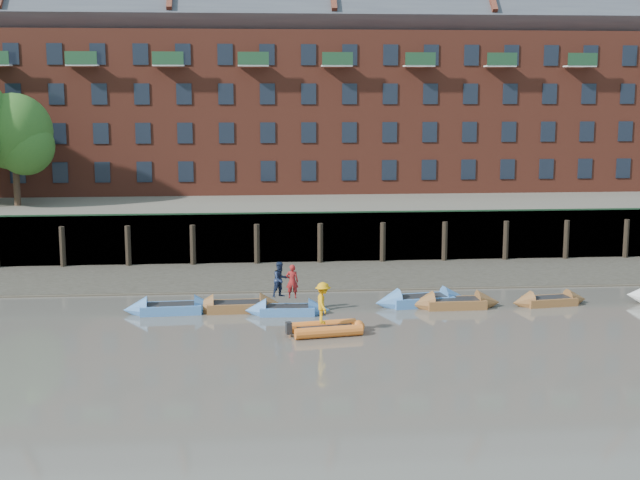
{
  "coord_description": "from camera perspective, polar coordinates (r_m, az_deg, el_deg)",
  "views": [
    {
      "loc": [
        -6.61,
        -33.53,
        10.98
      ],
      "look_at": [
        -2.83,
        12.0,
        3.2
      ],
      "focal_mm": 50.0,
      "sensor_mm": 36.0,
      "label": 1
    }
  ],
  "objects": [
    {
      "name": "rowboat_3",
      "position": [
        44.0,
        -2.11,
        -4.5
      ],
      "size": [
        4.23,
        1.44,
        1.21
      ],
      "rotation": [
        0.0,
        0.0,
        -0.06
      ],
      "color": "#4377B9",
      "rests_on": "ground"
    },
    {
      "name": "river_wall",
      "position": [
        57.07,
        1.96,
        0.19
      ],
      "size": [
        110.0,
        1.23,
        3.3
      ],
      "color": "#2D2A26",
      "rests_on": "ground"
    },
    {
      "name": "rowboat_1",
      "position": [
        44.82,
        -9.52,
        -4.34
      ],
      "size": [
        4.7,
        1.63,
        1.34
      ],
      "rotation": [
        0.0,
        0.0,
        0.06
      ],
      "color": "#4377B9",
      "rests_on": "ground"
    },
    {
      "name": "rowboat_5",
      "position": [
        45.78,
        8.65,
        -4.02
      ],
      "size": [
        4.65,
        1.44,
        1.34
      ],
      "rotation": [
        0.0,
        0.0,
        0.02
      ],
      "color": "brown",
      "rests_on": "ground"
    },
    {
      "name": "person_rib_crew",
      "position": [
        40.06,
        0.19,
        -4.04
      ],
      "size": [
        0.71,
        1.22,
        1.87
      ],
      "primitive_type": "imported",
      "rotation": [
        0.0,
        0.0,
        1.58
      ],
      "color": "orange",
      "rests_on": "rib_tender"
    },
    {
      "name": "rowboat_6",
      "position": [
        47.35,
        14.48,
        -3.79
      ],
      "size": [
        4.2,
        1.74,
        1.18
      ],
      "rotation": [
        0.0,
        0.0,
        0.14
      ],
      "color": "brown",
      "rests_on": "ground"
    },
    {
      "name": "rowboat_4",
      "position": [
        46.06,
        6.51,
        -3.87
      ],
      "size": [
        5.09,
        2.18,
        1.43
      ],
      "rotation": [
        0.0,
        0.0,
        0.16
      ],
      "color": "#4377B9",
      "rests_on": "ground"
    },
    {
      "name": "rowboat_2",
      "position": [
        44.77,
        -5.34,
        -4.26
      ],
      "size": [
        4.71,
        1.54,
        1.35
      ],
      "rotation": [
        0.0,
        0.0,
        0.04
      ],
      "color": "brown",
      "rests_on": "ground"
    },
    {
      "name": "person_rower_b",
      "position": [
        43.94,
        -2.55,
        -2.54
      ],
      "size": [
        1.09,
        1.03,
        1.77
      ],
      "primitive_type": "imported",
      "rotation": [
        0.0,
        0.0,
        0.57
      ],
      "color": "#19233F",
      "rests_on": "rowboat_3"
    },
    {
      "name": "ground",
      "position": [
        35.89,
        6.16,
        -8.21
      ],
      "size": [
        220.0,
        220.0,
        0.0
      ],
      "primitive_type": "plane",
      "color": "#5C564F",
      "rests_on": "ground"
    },
    {
      "name": "foreshore",
      "position": [
        53.1,
        2.51,
        -2.28
      ],
      "size": [
        110.0,
        8.0,
        0.5
      ],
      "primitive_type": "cube",
      "color": "#3D382F",
      "rests_on": "ground"
    },
    {
      "name": "apartment_terrace",
      "position": [
        70.85,
        0.61,
        11.16
      ],
      "size": [
        80.6,
        15.56,
        20.98
      ],
      "color": "brown",
      "rests_on": "bank_terrace"
    },
    {
      "name": "bank_terrace",
      "position": [
        70.47,
        0.67,
        2.02
      ],
      "size": [
        110.0,
        28.0,
        3.2
      ],
      "primitive_type": "cube",
      "color": "#5E594D",
      "rests_on": "ground"
    },
    {
      "name": "person_rower_a",
      "position": [
        43.73,
        -1.79,
        -2.66
      ],
      "size": [
        0.64,
        0.45,
        1.68
      ],
      "primitive_type": "imported",
      "rotation": [
        0.0,
        0.0,
        3.06
      ],
      "color": "maroon",
      "rests_on": "rowboat_3"
    },
    {
      "name": "rib_tender",
      "position": [
        40.51,
        0.56,
        -5.69
      ],
      "size": [
        3.47,
        2.09,
        0.59
      ],
      "rotation": [
        0.0,
        0.0,
        0.17
      ],
      "color": "orange",
      "rests_on": "ground"
    },
    {
      "name": "mud_band",
      "position": [
        49.8,
        3.0,
        -3.08
      ],
      "size": [
        110.0,
        1.6,
        0.1
      ],
      "primitive_type": "cube",
      "color": "#4C4336",
      "rests_on": "ground"
    }
  ]
}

